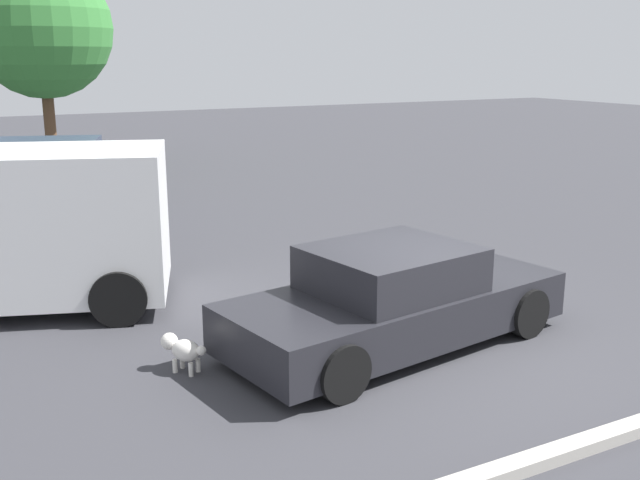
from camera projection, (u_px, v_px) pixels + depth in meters
ground_plane at (435, 346)px, 9.24m from camera, size 80.00×80.00×0.00m
sedan_foreground at (395, 300)px, 9.16m from camera, size 4.66×2.43×1.27m
dog at (182, 349)px, 8.44m from camera, size 0.43×0.52×0.43m
parking_curb at (608, 437)px, 6.93m from camera, size 8.60×0.20×0.12m
tree_back_left at (42, 29)px, 22.42m from camera, size 4.21×4.21×6.39m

